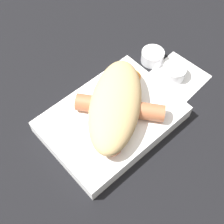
% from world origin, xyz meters
% --- Properties ---
extents(ground_plane, '(3.00, 3.00, 0.00)m').
position_xyz_m(ground_plane, '(0.00, 0.00, 0.00)').
color(ground_plane, black).
extents(food_tray, '(0.24, 0.17, 0.03)m').
position_xyz_m(food_tray, '(0.00, 0.00, 0.01)').
color(food_tray, white).
rests_on(food_tray, ground_plane).
extents(bread_roll, '(0.21, 0.19, 0.05)m').
position_xyz_m(bread_roll, '(-0.01, 0.00, 0.06)').
color(bread_roll, tan).
rests_on(bread_roll, food_tray).
extents(sausage, '(0.15, 0.14, 0.03)m').
position_xyz_m(sausage, '(-0.01, 0.01, 0.05)').
color(sausage, '#B26642').
rests_on(sausage, food_tray).
extents(pickled_veggies, '(0.07, 0.06, 0.00)m').
position_xyz_m(pickled_veggies, '(-0.07, -0.04, 0.03)').
color(pickled_veggies, orange).
rests_on(pickled_veggies, food_tray).
extents(napkin, '(0.11, 0.11, 0.00)m').
position_xyz_m(napkin, '(-0.18, 0.01, 0.00)').
color(napkin, white).
rests_on(napkin, ground_plane).
extents(condiment_cup_near, '(0.05, 0.05, 0.03)m').
position_xyz_m(condiment_cup_near, '(-0.17, -0.00, 0.01)').
color(condiment_cup_near, white).
rests_on(condiment_cup_near, ground_plane).
extents(condiment_cup_far, '(0.05, 0.05, 0.03)m').
position_xyz_m(condiment_cup_far, '(-0.17, -0.06, 0.01)').
color(condiment_cup_far, white).
rests_on(condiment_cup_far, ground_plane).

